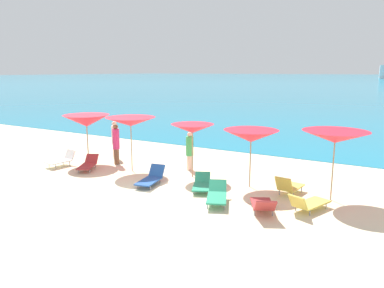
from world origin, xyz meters
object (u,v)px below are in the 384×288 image
lounge_chair_1 (151,178)px  beachgoer_2 (115,138)px  umbrella_0 (86,121)px  umbrella_1 (131,122)px  lounge_chair_7 (217,195)px  lounge_chair_4 (289,186)px  umbrella_4 (335,137)px  umbrella_3 (251,136)px  lounge_chair_2 (62,159)px  lounge_chair_6 (308,203)px  beachgoer_1 (116,143)px  umbrella_2 (192,129)px  lounge_chair_0 (263,204)px  beachgoer_0 (190,150)px  lounge_chair_5 (88,164)px  lounge_chair_3 (202,184)px

lounge_chair_1 → beachgoer_2: bearing=136.9°
umbrella_0 → umbrella_1: bearing=-1.9°
lounge_chair_7 → lounge_chair_1: bearing=146.2°
lounge_chair_4 → umbrella_4: bearing=-163.2°
umbrella_3 → lounge_chair_2: (-8.58, -1.41, -1.64)m
lounge_chair_4 → lounge_chair_6: (0.95, -1.19, -0.07)m
lounge_chair_4 → umbrella_1: bearing=8.6°
lounge_chair_1 → beachgoer_1: bearing=141.2°
umbrella_1 → lounge_chair_4: bearing=1.7°
lounge_chair_7 → umbrella_2: bearing=110.9°
lounge_chair_1 → beachgoer_2: 4.99m
umbrella_3 → lounge_chair_0: 3.13m
umbrella_1 → umbrella_4: (8.20, 0.44, 0.01)m
lounge_chair_7 → umbrella_1: bearing=136.7°
lounge_chair_2 → beachgoer_0: 5.93m
umbrella_4 → lounge_chair_0: size_ratio=1.46×
beachgoer_0 → beachgoer_2: (-4.35, 0.07, 0.10)m
umbrella_0 → beachgoer_2: umbrella_0 is taller
umbrella_4 → lounge_chair_2: bearing=-172.9°
umbrella_2 → beachgoer_1: bearing=179.5°
lounge_chair_0 → beachgoer_0: 5.60m
umbrella_3 → umbrella_0: bearing=-177.6°
beachgoer_0 → umbrella_1: bearing=29.1°
beachgoer_0 → lounge_chair_1: bearing=81.8°
umbrella_1 → umbrella_2: size_ratio=1.07×
lounge_chair_2 → lounge_chair_5: lounge_chair_2 is taller
lounge_chair_4 → umbrella_0: bearing=7.6°
umbrella_4 → lounge_chair_6: (-0.42, -1.43, -1.90)m
lounge_chair_4 → beachgoer_2: size_ratio=0.78×
lounge_chair_0 → lounge_chair_2: lounge_chair_2 is taller
lounge_chair_6 → beachgoer_1: size_ratio=0.88×
lounge_chair_1 → lounge_chair_2: bearing=167.1°
lounge_chair_0 → umbrella_0: bearing=-39.1°
lounge_chair_7 → beachgoer_0: beachgoer_0 is taller
lounge_chair_4 → lounge_chair_1: bearing=23.1°
umbrella_0 → lounge_chair_0: size_ratio=1.41×
umbrella_1 → umbrella_3: bearing=4.5°
lounge_chair_1 → lounge_chair_3: 2.04m
lounge_chair_4 → lounge_chair_5: bearing=13.8°
umbrella_0 → lounge_chair_3: size_ratio=1.53×
lounge_chair_1 → lounge_chair_6: (5.86, 0.23, 0.01)m
umbrella_0 → beachgoer_2: size_ratio=1.23×
umbrella_2 → umbrella_3: (2.54, -0.10, -0.06)m
umbrella_2 → lounge_chair_1: 2.60m
lounge_chair_0 → lounge_chair_2: bearing=-32.3°
umbrella_0 → beachgoer_2: 1.75m
lounge_chair_6 → beachgoer_0: bearing=-2.1°
lounge_chair_4 → lounge_chair_7: size_ratio=0.87×
umbrella_0 → umbrella_3: size_ratio=1.05×
beachgoer_2 → lounge_chair_2: bearing=-113.8°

